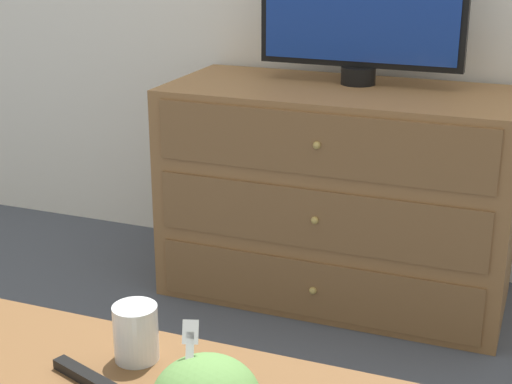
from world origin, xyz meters
name	(u,v)px	position (x,y,z in m)	size (l,w,h in m)	color
ground_plane	(367,260)	(0.00, 0.00, 0.00)	(12.00, 12.00, 0.00)	#474C56
dresser	(338,194)	(-0.05, -0.29, 0.36)	(1.14, 0.53, 0.72)	olive
tv	(361,8)	(-0.02, -0.20, 0.96)	(0.67, 0.11, 0.46)	black
drink_cup	(136,336)	(-0.04, -1.65, 0.54)	(0.08, 0.08, 0.10)	beige
remote_control	(85,376)	(-0.08, -1.74, 0.50)	(0.15, 0.07, 0.02)	black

